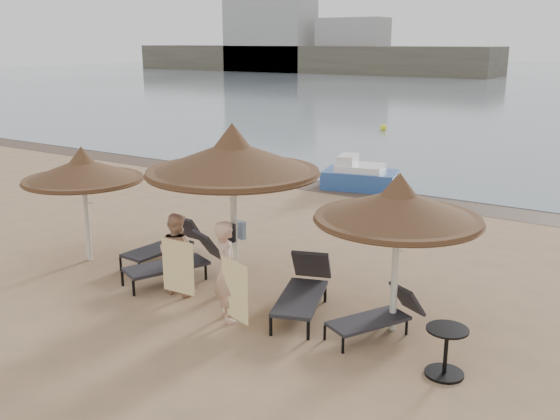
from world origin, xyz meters
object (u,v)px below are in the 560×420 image
(lounger_far_right, at_px, (380,315))
(person_right, at_px, (227,263))
(side_table, at_px, (446,353))
(person_left, at_px, (176,247))
(palapa_center, at_px, (233,159))
(lounger_far_left, at_px, (167,243))
(palapa_right, at_px, (398,206))
(lounger_near_right, at_px, (304,288))
(lounger_near_left, at_px, (179,260))
(palapa_left, at_px, (83,170))
(pedal_boat, at_px, (359,176))

(lounger_far_right, xyz_separation_m, person_right, (-2.45, -0.93, 0.70))
(side_table, bearing_deg, person_left, 177.59)
(palapa_center, height_order, person_right, palapa_center)
(person_left, bearing_deg, person_right, 158.42)
(person_left, bearing_deg, lounger_far_left, -46.84)
(lounger_far_right, bearing_deg, palapa_center, -157.07)
(person_left, relative_size, person_right, 0.89)
(palapa_right, xyz_separation_m, lounger_near_right, (-1.66, -0.13, -1.73))
(palapa_center, xyz_separation_m, person_left, (-0.82, -0.75, -1.67))
(side_table, height_order, person_left, person_left)
(lounger_near_right, relative_size, side_table, 2.99)
(lounger_near_left, relative_size, lounger_far_right, 1.21)
(lounger_near_left, height_order, person_right, person_right)
(palapa_right, height_order, lounger_near_left, palapa_right)
(palapa_left, height_order, side_table, palapa_left)
(person_left, bearing_deg, side_table, 171.95)
(side_table, bearing_deg, lounger_far_right, 152.16)
(lounger_far_left, distance_m, side_table, 6.96)
(lounger_near_right, xyz_separation_m, lounger_far_right, (1.55, -0.13, -0.08))
(palapa_center, bearing_deg, person_left, -137.80)
(lounger_near_left, bearing_deg, lounger_near_right, 25.13)
(palapa_right, relative_size, lounger_near_left, 1.28)
(person_right, height_order, pedal_boat, person_right)
(palapa_left, distance_m, side_table, 8.44)
(palapa_center, distance_m, person_right, 2.09)
(lounger_far_left, bearing_deg, palapa_center, -9.11)
(palapa_left, height_order, person_left, palapa_left)
(lounger_near_right, bearing_deg, pedal_boat, 91.32)
(person_left, height_order, pedal_boat, person_left)
(lounger_far_left, relative_size, side_table, 2.72)
(lounger_near_left, relative_size, person_left, 1.16)
(person_right, bearing_deg, palapa_left, 31.59)
(side_table, bearing_deg, palapa_center, 167.91)
(lounger_near_left, height_order, pedal_boat, pedal_boat)
(lounger_near_right, relative_size, lounger_far_right, 1.25)
(person_left, bearing_deg, palapa_right, -175.30)
(lounger_near_left, height_order, lounger_far_right, lounger_near_left)
(person_left, bearing_deg, palapa_left, -12.26)
(lounger_near_right, distance_m, lounger_far_right, 1.55)
(palapa_right, relative_size, lounger_far_right, 1.55)
(palapa_center, height_order, lounger_near_right, palapa_center)
(palapa_center, relative_size, lounger_far_left, 1.64)
(palapa_left, relative_size, pedal_boat, 0.98)
(lounger_far_right, relative_size, side_table, 2.39)
(person_left, bearing_deg, lounger_near_left, -57.15)
(palapa_right, bearing_deg, palapa_center, -179.88)
(palapa_center, distance_m, person_left, 2.01)
(palapa_right, xyz_separation_m, side_table, (1.23, -0.98, -1.81))
(lounger_far_left, xyz_separation_m, lounger_far_right, (5.45, -0.78, -0.05))
(palapa_left, height_order, pedal_boat, palapa_left)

